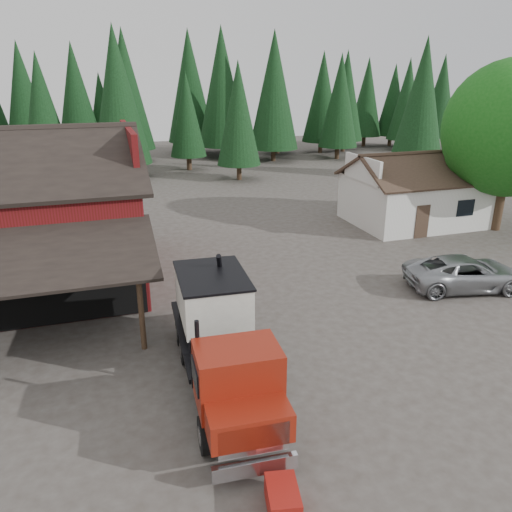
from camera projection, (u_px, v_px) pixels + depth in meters
name	position (u px, v px, depth m)	size (l,w,h in m)	color
ground	(312.00, 352.00, 17.61)	(120.00, 120.00, 0.00)	#413A33
farmhouse	(415.00, 197.00, 32.40)	(8.60, 6.42, 4.65)	silver
deciduous_tree	(512.00, 134.00, 29.39)	(8.00, 8.00, 10.20)	#382619
conifer_backdrop	(157.00, 162.00, 55.11)	(76.00, 16.00, 16.00)	black
near_pine_b	(238.00, 114.00, 44.10)	(3.96, 3.96, 10.40)	#382619
near_pine_c	(422.00, 101.00, 44.80)	(4.84, 4.84, 12.40)	#382619
near_pine_d	(118.00, 95.00, 44.26)	(5.28, 5.28, 13.40)	#382619
feed_truck	(221.00, 336.00, 15.15)	(2.71, 8.41, 3.75)	black
silver_car	(466.00, 273.00, 22.60)	(2.49, 5.40, 1.50)	#9FA2A7
equip_box	(283.00, 499.00, 11.17)	(0.70, 1.10, 0.60)	maroon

